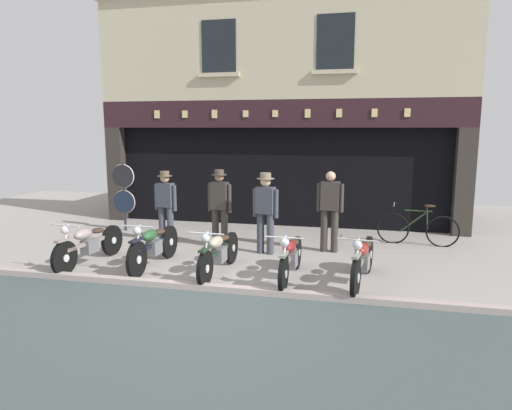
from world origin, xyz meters
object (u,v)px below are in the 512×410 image
motorcycle_left (89,243)px  shopkeeper_center (220,204)px  leaning_bicycle (418,228)px  advert_board_near (356,163)px  motorcycle_center (219,252)px  motorcycle_center_right (291,257)px  salesman_right (265,209)px  assistant_far_right (330,208)px  advert_board_far (404,165)px  tyre_sign_pole (124,190)px  motorcycle_center_left (154,245)px  salesman_left (166,203)px  motorcycle_right (363,260)px

motorcycle_left → shopkeeper_center: shopkeeper_center is taller
leaning_bicycle → advert_board_near: bearing=49.2°
leaning_bicycle → motorcycle_center: bearing=134.4°
motorcycle_center_right → salesman_right: bearing=-62.6°
motorcycle_left → assistant_far_right: size_ratio=1.18×
advert_board_far → leaning_bicycle: advert_board_far is taller
motorcycle_center_right → tyre_sign_pole: 5.60m
salesman_right → motorcycle_center_left: bearing=47.3°
advert_board_far → shopkeeper_center: bearing=-148.6°
motorcycle_center → motorcycle_center_right: size_ratio=1.03×
motorcycle_center → salesman_left: salesman_left is taller
leaning_bicycle → tyre_sign_pole: bearing=96.0°
tyre_sign_pole → leaning_bicycle: 7.16m
motorcycle_center → motorcycle_left: bearing=1.8°
motorcycle_left → motorcycle_center_right: size_ratio=1.04×
tyre_sign_pole → advert_board_near: bearing=15.2°
motorcycle_right → tyre_sign_pole: tyre_sign_pole is taller
tyre_sign_pole → leaning_bicycle: size_ratio=0.97×
motorcycle_center_left → motorcycle_center_right: motorcycle_center_left is taller
motorcycle_right → motorcycle_center_left: bearing=6.3°
salesman_left → leaning_bicycle: 5.71m
motorcycle_center_left → assistant_far_right: assistant_far_right is taller
motorcycle_left → motorcycle_right: (5.10, -0.02, 0.01)m
motorcycle_left → tyre_sign_pole: size_ratio=1.18×
advert_board_near → salesman_left: bearing=-149.9°
salesman_left → advert_board_far: advert_board_far is taller
motorcycle_center_right → advert_board_near: size_ratio=1.98×
motorcycle_right → tyre_sign_pole: (-5.92, 2.93, 0.61)m
motorcycle_center_left → advert_board_far: (4.78, 4.34, 1.26)m
advert_board_far → motorcycle_center: bearing=-127.7°
motorcycle_center → motorcycle_right: (2.50, 0.00, 0.02)m
shopkeeper_center → motorcycle_center_left: bearing=75.8°
salesman_right → tyre_sign_pole: 4.19m
motorcycle_left → assistant_far_right: (4.41, 1.97, 0.53)m
shopkeeper_center → tyre_sign_pole: 2.97m
motorcycle_center_left → salesman_right: salesman_right is taller
motorcycle_center_right → advert_board_far: 5.16m
motorcycle_center_left → motorcycle_center: (1.32, -0.14, -0.01)m
motorcycle_right → advert_board_near: advert_board_near is taller
salesman_right → advert_board_far: size_ratio=1.64×
shopkeeper_center → advert_board_near: advert_board_near is taller
shopkeeper_center → assistant_far_right: assistant_far_right is taller
motorcycle_left → leaning_bicycle: bearing=-149.0°
salesman_left → assistant_far_right: size_ratio=0.96×
motorcycle_center_right → salesman_right: (-0.76, 1.57, 0.54)m
motorcycle_center_left → motorcycle_right: motorcycle_right is taller
tyre_sign_pole → advert_board_far: advert_board_far is taller
motorcycle_center_right → leaning_bicycle: 3.87m
salesman_left → motorcycle_center_left: bearing=113.9°
advert_board_far → salesman_right: bearing=-134.9°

